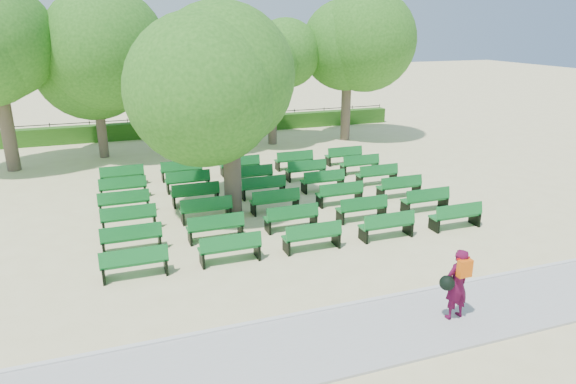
% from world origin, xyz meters
% --- Properties ---
extents(ground, '(120.00, 120.00, 0.00)m').
position_xyz_m(ground, '(0.00, 0.00, 0.00)').
color(ground, beige).
extents(paving, '(30.00, 2.20, 0.06)m').
position_xyz_m(paving, '(0.00, -7.40, 0.03)').
color(paving, '#AFAEAA').
rests_on(paving, ground).
extents(curb, '(30.00, 0.12, 0.10)m').
position_xyz_m(curb, '(0.00, -6.25, 0.05)').
color(curb, silver).
rests_on(curb, ground).
extents(hedge, '(26.00, 0.70, 0.90)m').
position_xyz_m(hedge, '(0.00, 14.00, 0.45)').
color(hedge, '#295C17').
rests_on(hedge, ground).
extents(fence, '(26.00, 0.10, 1.02)m').
position_xyz_m(fence, '(0.00, 14.40, 0.00)').
color(fence, black).
rests_on(fence, ground).
extents(tree_line, '(21.80, 6.80, 7.04)m').
position_xyz_m(tree_line, '(0.00, 10.00, 0.00)').
color(tree_line, '#33741F').
rests_on(tree_line, ground).
extents(bench_array, '(1.72, 0.65, 1.06)m').
position_xyz_m(bench_array, '(1.06, 1.05, 0.09)').
color(bench_array, '#136E29').
rests_on(bench_array, ground).
extents(tree_among, '(4.93, 4.93, 6.81)m').
position_xyz_m(tree_among, '(-0.34, 0.58, 4.56)').
color(tree_among, brown).
rests_on(tree_among, ground).
extents(person, '(0.78, 0.48, 1.62)m').
position_xyz_m(person, '(2.57, -7.49, 0.90)').
color(person, '#4D0B2B').
rests_on(person, ground).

